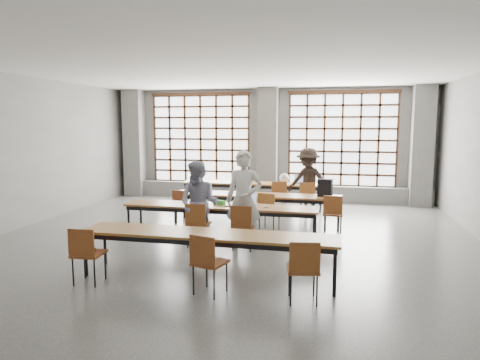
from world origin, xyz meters
name	(u,v)px	position (x,y,z in m)	size (l,w,h in m)	color
floor	(227,245)	(0.00, 0.00, 0.00)	(11.00, 11.00, 0.00)	#4E4D4B
ceiling	(226,64)	(0.00, 0.00, 3.50)	(11.00, 11.00, 0.00)	silver
wall_back	(269,144)	(0.00, 5.50, 1.75)	(10.00, 10.00, 0.00)	slate
wall_front	(31,217)	(0.00, -5.50, 1.75)	(10.00, 10.00, 0.00)	slate
wall_left	(5,153)	(-5.00, 0.00, 1.75)	(11.00, 11.00, 0.00)	slate
column_left	(135,143)	(-4.50, 5.22, 1.75)	(0.60, 0.55, 3.50)	#5B5A58
column_mid	(268,145)	(0.00, 5.22, 1.75)	(0.60, 0.55, 3.50)	#5B5A58
column_right	(422,146)	(4.50, 5.22, 1.75)	(0.60, 0.55, 3.50)	#5B5A58
window_left	(201,139)	(-2.25, 5.42, 1.90)	(3.32, 0.12, 3.00)	white
window_right	(342,140)	(2.25, 5.42, 1.90)	(3.32, 0.12, 3.00)	white
sill_ledge	(268,192)	(0.00, 5.30, 0.25)	(9.80, 0.35, 0.50)	#5B5A58
desk_row_a	(252,185)	(-0.23, 3.87, 0.66)	(4.00, 0.70, 0.73)	brown
desk_row_b	(256,197)	(0.24, 1.88, 0.66)	(4.00, 0.70, 0.73)	brown
desk_row_c	(221,208)	(-0.23, 0.35, 0.66)	(4.00, 0.70, 0.73)	brown
desk_row_d	(208,237)	(0.16, -1.87, 0.66)	(4.00, 0.70, 0.73)	brown
chair_back_left	(198,191)	(-1.65, 3.24, 0.54)	(0.51, 0.51, 0.88)	brown
chair_back_mid	(278,194)	(0.60, 3.25, 0.54)	(0.53, 0.53, 0.88)	brown
chair_back_right	(307,195)	(1.37, 3.24, 0.54)	(0.43, 0.44, 0.88)	brown
chair_mid_left	(183,204)	(-1.38, 1.25, 0.54)	(0.52, 0.53, 0.88)	maroon
chair_mid_centre	(268,208)	(0.63, 1.25, 0.54)	(0.50, 0.51, 0.88)	brown
chair_mid_right	(333,211)	(2.04, 1.25, 0.54)	(0.44, 0.45, 0.88)	brown
chair_front_left	(197,220)	(-0.52, -0.28, 0.54)	(0.43, 0.43, 0.88)	brown
chair_front_right	(243,223)	(0.37, -0.28, 0.54)	(0.43, 0.43, 0.88)	brown
chair_near_left	(86,250)	(-1.53, -2.50, 0.54)	(0.45, 0.45, 0.88)	brown
chair_near_mid	(207,258)	(0.34, -2.49, 0.54)	(0.52, 0.52, 0.88)	maroon
chair_near_right	(304,265)	(1.68, -2.50, 0.54)	(0.48, 0.49, 0.88)	brown
student_male	(244,200)	(0.37, -0.15, 0.95)	(0.69, 0.45, 1.90)	silver
student_female	(199,204)	(-0.53, -0.15, 0.84)	(0.82, 0.64, 1.68)	navy
student_back	(308,181)	(1.37, 3.37, 0.88)	(1.14, 0.65, 1.76)	black
laptop_front	(248,202)	(0.32, 0.46, 0.79)	(0.37, 0.31, 0.26)	#B1B1B6
laptop_back	(300,181)	(1.12, 3.98, 0.79)	(0.37, 0.31, 0.26)	silver
mouse	(266,206)	(0.72, 0.33, 0.75)	(0.10, 0.06, 0.04)	white
green_box	(219,202)	(-0.28, 0.43, 0.78)	(0.25, 0.09, 0.09)	green
phone	(228,206)	(-0.05, 0.25, 0.74)	(0.13, 0.06, 0.01)	black
paper_sheet_a	(232,193)	(-0.36, 1.93, 0.73)	(0.30, 0.21, 0.00)	silver
paper_sheet_b	(244,194)	(-0.06, 1.83, 0.73)	(0.30, 0.21, 0.00)	silver
paper_sheet_c	(260,194)	(0.34, 1.88, 0.73)	(0.30, 0.21, 0.00)	silver
backpack	(325,188)	(1.84, 1.93, 0.93)	(0.32, 0.20, 0.40)	black
plastic_bag	(284,178)	(0.67, 3.92, 0.87)	(0.26, 0.21, 0.29)	white
red_pouch	(89,251)	(-1.54, -2.42, 0.50)	(0.20, 0.08, 0.06)	maroon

